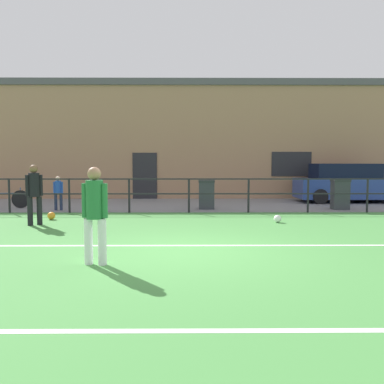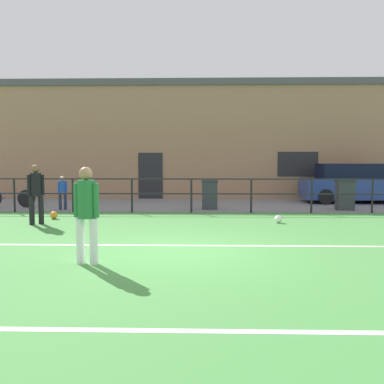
{
  "view_description": "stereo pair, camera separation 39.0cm",
  "coord_description": "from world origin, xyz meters",
  "px_view_note": "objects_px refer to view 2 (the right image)",
  "views": [
    {
      "loc": [
        -0.0,
        -7.93,
        1.73
      ],
      "look_at": [
        0.08,
        3.7,
        0.86
      ],
      "focal_mm": 39.11,
      "sensor_mm": 36.0,
      "label": 1
    },
    {
      "loc": [
        0.39,
        -7.93,
        1.73
      ],
      "look_at": [
        0.08,
        3.7,
        0.86
      ],
      "focal_mm": 39.11,
      "sensor_mm": 36.0,
      "label": 2
    }
  ],
  "objects_px": {
    "parked_car_red": "(355,184)",
    "player_striker": "(86,209)",
    "soccer_ball_spare": "(54,215)",
    "spectator_child": "(62,191)",
    "bicycle_parked_0": "(6,198)",
    "soccer_ball_match": "(278,219)",
    "trash_bin_0": "(210,194)",
    "trash_bin_1": "(345,195)",
    "player_goalkeeper": "(36,191)"
  },
  "relations": [
    {
      "from": "soccer_ball_spare",
      "to": "spectator_child",
      "type": "xyz_separation_m",
      "value": [
        -0.46,
        2.17,
        0.58
      ]
    },
    {
      "from": "player_striker",
      "to": "player_goalkeeper",
      "type": "bearing_deg",
      "value": 131.43
    },
    {
      "from": "spectator_child",
      "to": "trash_bin_1",
      "type": "relative_size",
      "value": 1.11
    },
    {
      "from": "bicycle_parked_0",
      "to": "player_striker",
      "type": "bearing_deg",
      "value": -57.21
    },
    {
      "from": "spectator_child",
      "to": "trash_bin_0",
      "type": "xyz_separation_m",
      "value": [
        5.16,
        0.37,
        -0.15
      ]
    },
    {
      "from": "soccer_ball_match",
      "to": "trash_bin_0",
      "type": "xyz_separation_m",
      "value": [
        -1.86,
        3.2,
        0.43
      ]
    },
    {
      "from": "parked_car_red",
      "to": "bicycle_parked_0",
      "type": "height_order",
      "value": "parked_car_red"
    },
    {
      "from": "trash_bin_0",
      "to": "trash_bin_1",
      "type": "bearing_deg",
      "value": -1.98
    },
    {
      "from": "soccer_ball_spare",
      "to": "trash_bin_1",
      "type": "distance_m",
      "value": 9.72
    },
    {
      "from": "soccer_ball_spare",
      "to": "bicycle_parked_0",
      "type": "relative_size",
      "value": 0.1
    },
    {
      "from": "player_striker",
      "to": "soccer_ball_match",
      "type": "height_order",
      "value": "player_striker"
    },
    {
      "from": "soccer_ball_match",
      "to": "parked_car_red",
      "type": "height_order",
      "value": "parked_car_red"
    },
    {
      "from": "player_goalkeeper",
      "to": "trash_bin_1",
      "type": "xyz_separation_m",
      "value": [
        9.5,
        3.45,
        -0.37
      ]
    },
    {
      "from": "soccer_ball_spare",
      "to": "bicycle_parked_0",
      "type": "xyz_separation_m",
      "value": [
        -2.8,
        2.85,
        0.25
      ]
    },
    {
      "from": "soccer_ball_spare",
      "to": "trash_bin_1",
      "type": "height_order",
      "value": "trash_bin_1"
    },
    {
      "from": "bicycle_parked_0",
      "to": "trash_bin_0",
      "type": "distance_m",
      "value": 7.51
    },
    {
      "from": "player_striker",
      "to": "bicycle_parked_0",
      "type": "xyz_separation_m",
      "value": [
        -5.31,
        8.24,
        -0.57
      ]
    },
    {
      "from": "soccer_ball_match",
      "to": "trash_bin_1",
      "type": "bearing_deg",
      "value": 46.77
    },
    {
      "from": "player_goalkeeper",
      "to": "trash_bin_1",
      "type": "bearing_deg",
      "value": 170.02
    },
    {
      "from": "soccer_ball_match",
      "to": "parked_car_red",
      "type": "distance_m",
      "value": 7.1
    },
    {
      "from": "player_goalkeeper",
      "to": "soccer_ball_match",
      "type": "relative_size",
      "value": 7.61
    },
    {
      "from": "player_striker",
      "to": "spectator_child",
      "type": "height_order",
      "value": "player_striker"
    },
    {
      "from": "parked_car_red",
      "to": "player_striker",
      "type": "bearing_deg",
      "value": -128.15
    },
    {
      "from": "soccer_ball_match",
      "to": "soccer_ball_spare",
      "type": "xyz_separation_m",
      "value": [
        -6.56,
        0.66,
        0.01
      ]
    },
    {
      "from": "soccer_ball_match",
      "to": "trash_bin_1",
      "type": "xyz_separation_m",
      "value": [
        2.85,
        3.04,
        0.45
      ]
    },
    {
      "from": "trash_bin_1",
      "to": "parked_car_red",
      "type": "bearing_deg",
      "value": 64.01
    },
    {
      "from": "player_goalkeeper",
      "to": "trash_bin_1",
      "type": "distance_m",
      "value": 10.12
    },
    {
      "from": "bicycle_parked_0",
      "to": "trash_bin_0",
      "type": "relative_size",
      "value": 2.1
    },
    {
      "from": "player_goalkeeper",
      "to": "parked_car_red",
      "type": "xyz_separation_m",
      "value": [
        10.81,
        6.13,
        -0.15
      ]
    },
    {
      "from": "player_goalkeeper",
      "to": "player_striker",
      "type": "distance_m",
      "value": 5.05
    },
    {
      "from": "parked_car_red",
      "to": "trash_bin_1",
      "type": "xyz_separation_m",
      "value": [
        -1.31,
        -2.68,
        -0.22
      ]
    },
    {
      "from": "spectator_child",
      "to": "bicycle_parked_0",
      "type": "bearing_deg",
      "value": -29.87
    },
    {
      "from": "player_striker",
      "to": "soccer_ball_spare",
      "type": "height_order",
      "value": "player_striker"
    },
    {
      "from": "parked_car_red",
      "to": "trash_bin_0",
      "type": "bearing_deg",
      "value": -157.32
    },
    {
      "from": "spectator_child",
      "to": "parked_car_red",
      "type": "relative_size",
      "value": 0.27
    },
    {
      "from": "bicycle_parked_0",
      "to": "trash_bin_0",
      "type": "xyz_separation_m",
      "value": [
        7.5,
        -0.31,
        0.18
      ]
    },
    {
      "from": "soccer_ball_spare",
      "to": "parked_car_red",
      "type": "xyz_separation_m",
      "value": [
        10.72,
        5.06,
        0.66
      ]
    },
    {
      "from": "bicycle_parked_0",
      "to": "trash_bin_1",
      "type": "relative_size",
      "value": 2.03
    },
    {
      "from": "player_goalkeeper",
      "to": "bicycle_parked_0",
      "type": "distance_m",
      "value": 4.8
    },
    {
      "from": "spectator_child",
      "to": "trash_bin_0",
      "type": "height_order",
      "value": "spectator_child"
    },
    {
      "from": "player_striker",
      "to": "trash_bin_1",
      "type": "relative_size",
      "value": 1.53
    },
    {
      "from": "trash_bin_0",
      "to": "player_goalkeeper",
      "type": "bearing_deg",
      "value": -142.95
    },
    {
      "from": "soccer_ball_match",
      "to": "soccer_ball_spare",
      "type": "bearing_deg",
      "value": 174.27
    },
    {
      "from": "soccer_ball_match",
      "to": "spectator_child",
      "type": "xyz_separation_m",
      "value": [
        -7.02,
        2.83,
        0.58
      ]
    },
    {
      "from": "soccer_ball_match",
      "to": "trash_bin_0",
      "type": "relative_size",
      "value": 0.21
    },
    {
      "from": "soccer_ball_spare",
      "to": "trash_bin_1",
      "type": "bearing_deg",
      "value": 14.17
    },
    {
      "from": "soccer_ball_spare",
      "to": "trash_bin_1",
      "type": "xyz_separation_m",
      "value": [
        9.42,
        2.38,
        0.45
      ]
    },
    {
      "from": "bicycle_parked_0",
      "to": "player_goalkeeper",
      "type": "bearing_deg",
      "value": -55.29
    },
    {
      "from": "soccer_ball_spare",
      "to": "spectator_child",
      "type": "height_order",
      "value": "spectator_child"
    },
    {
      "from": "spectator_child",
      "to": "soccer_ball_spare",
      "type": "bearing_deg",
      "value": 88.22
    }
  ]
}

